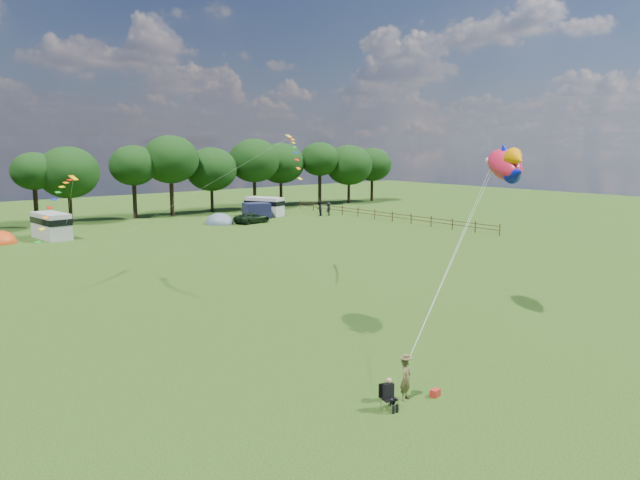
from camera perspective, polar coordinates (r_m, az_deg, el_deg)
ground_plane at (r=30.23m, az=9.86°, el=-9.35°), size 180.00×180.00×0.00m
tree_line at (r=78.44m, az=-19.41°, el=6.21°), size 102.98×10.98×10.27m
fence at (r=76.14m, az=5.82°, el=2.33°), size 0.12×33.12×1.20m
car_d at (r=73.55m, az=-6.21°, el=2.03°), size 4.76×2.61×1.24m
campervan_c at (r=66.69m, az=-23.36°, el=1.28°), size 2.57×5.34×2.55m
campervan_d at (r=80.45m, az=-5.11°, el=3.12°), size 3.79×5.34×2.41m
tent_orange at (r=65.92m, az=-27.18°, el=-0.24°), size 2.97×3.26×2.33m
tent_greyblue at (r=73.41m, az=-9.16°, el=1.48°), size 3.29×3.61×2.45m
awning_navy at (r=78.19m, az=-5.82°, el=2.69°), size 3.62×3.23×1.91m
kite_flyer at (r=23.74m, az=7.86°, el=-12.47°), size 0.67×0.56×1.57m
camp_chair at (r=22.84m, az=6.24°, el=-13.53°), size 0.59×0.60×1.20m
kite_bag at (r=24.39m, az=10.49°, el=-13.58°), size 0.44×0.33×0.28m
fish_kite at (r=33.77m, az=16.71°, el=6.59°), size 3.35×4.08×2.26m
streamer_kite_b at (r=43.34m, az=-22.73°, el=3.66°), size 4.23×4.61×3.77m
streamer_kite_c at (r=41.11m, az=-2.42°, el=8.36°), size 3.17×4.90×2.79m
walker_a at (r=80.25m, az=-0.08°, el=2.88°), size 1.06×0.94×1.86m
walker_b at (r=80.60m, az=0.77°, el=2.85°), size 1.21×0.92×1.70m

